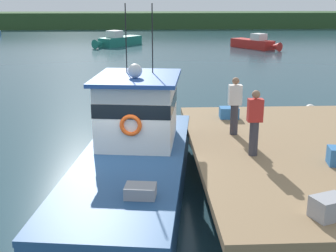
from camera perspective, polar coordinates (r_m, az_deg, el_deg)
ground_plane at (r=11.81m, az=-5.52°, el=-8.75°), size 200.00×200.00×0.00m
dock at (r=12.13m, az=17.65°, el=-3.31°), size 6.00×9.00×1.20m
main_fishing_boat at (r=11.50m, az=-4.26°, el=-3.97°), size 3.57×9.95×4.80m
crate_single_far at (r=8.51m, az=19.89°, el=-9.75°), size 0.72×0.62×0.39m
crate_single_by_cleat at (r=14.45m, az=7.80°, el=1.70°), size 0.61×0.46×0.35m
deckhand_by_the_boat at (r=11.00m, az=11.01°, el=0.57°), size 0.36×0.22×1.63m
deckhand_further_back at (r=12.60m, az=8.53°, el=2.71°), size 0.36×0.22×1.63m
moored_boat_mid_harbor at (r=44.77m, az=11.10°, el=10.33°), size 4.09×5.40×1.45m
moored_boat_outer_mooring at (r=46.44m, az=-6.45°, el=10.78°), size 4.84×5.60×1.58m
mooring_buoy_inshore at (r=20.31m, az=17.72°, el=2.03°), size 0.47×0.47×0.47m
far_shoreline at (r=72.78m, az=-3.38°, el=13.37°), size 120.00×8.00×2.40m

